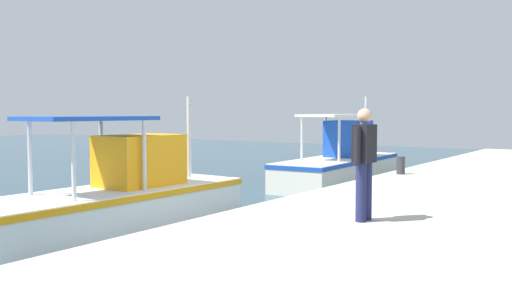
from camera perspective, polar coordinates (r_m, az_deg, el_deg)
fishing_boat_second at (r=11.75m, az=-14.04°, el=-5.47°), size 6.21×2.01×2.79m
fishing_boat_third at (r=19.01m, az=8.58°, el=-1.96°), size 6.57×2.12×2.99m
fisherman_standing at (r=8.48m, az=10.95°, el=-1.55°), size 0.58×0.24×1.68m
mooring_bollard_second at (r=15.11m, az=14.52°, el=-2.12°), size 0.22×0.22×0.46m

